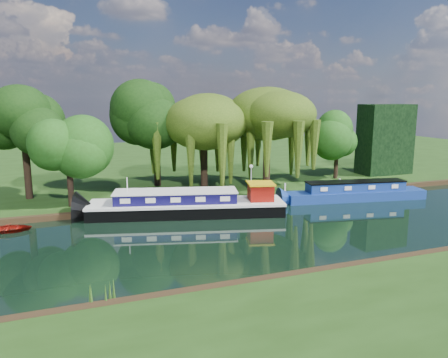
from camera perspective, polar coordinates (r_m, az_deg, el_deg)
name	(u,v)px	position (r m, az deg, el deg)	size (l,w,h in m)	color
ground	(303,226)	(32.54, 10.32, -6.10)	(120.00, 120.00, 0.00)	black
far_bank	(181,160)	(63.41, -5.58, 2.44)	(120.00, 52.00, 0.45)	#1A350E
dutch_barge	(188,205)	(35.01, -4.68, -3.38)	(15.82, 7.32, 3.26)	black
narrowboat	(355,193)	(41.64, 16.77, -1.71)	(13.21, 4.38, 1.90)	navy
red_dinghy	(10,231)	(34.32, -26.15, -6.17)	(2.09, 2.93, 0.61)	maroon
white_cruiser	(403,192)	(46.63, 22.35, -1.61)	(1.68, 1.95, 1.03)	silver
willow_left	(204,123)	(42.69, -2.66, 7.26)	(7.23, 7.23, 8.67)	black
willow_right	(267,121)	(42.71, 5.68, 7.49)	(7.31, 7.31, 8.90)	black
tree_far_left	(68,147)	(37.23, -19.72, 3.97)	(4.43, 4.43, 7.13)	black
tree_far_back	(24,128)	(41.45, -24.70, 6.04)	(5.27, 5.27, 8.87)	black
tree_far_mid	(156,120)	(43.89, -8.90, 7.64)	(5.85, 5.85, 9.58)	black
tree_far_right	(337,138)	(48.98, 14.58, 5.17)	(3.91, 3.91, 6.39)	black
conifer_hedge	(385,139)	(53.98, 20.31, 4.90)	(6.00, 3.00, 8.00)	black
lamppost	(251,171)	(41.29, 3.57, 1.09)	(0.36, 0.36, 2.56)	silver
mooring_posts	(250,191)	(39.29, 3.47, -1.59)	(19.16, 0.16, 1.00)	silver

